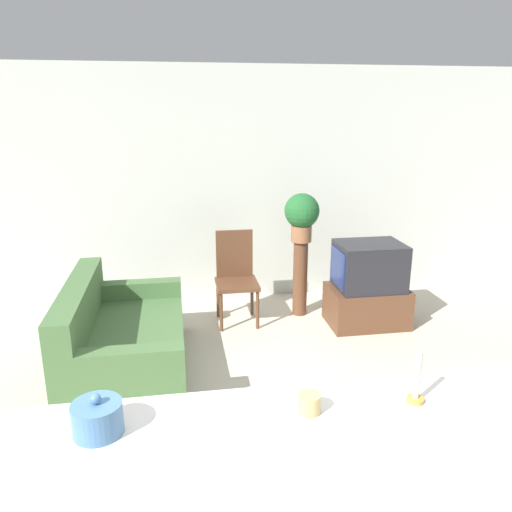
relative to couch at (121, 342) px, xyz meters
name	(u,v)px	position (x,y,z in m)	size (l,w,h in m)	color
ground_plane	(260,507)	(0.93, -1.74, -0.28)	(14.00, 14.00, 0.00)	beige
wall_back	(210,187)	(0.93, 1.69, 1.07)	(9.00, 0.06, 2.70)	silver
couch	(121,342)	(0.00, 0.00, 0.00)	(0.96, 1.64, 0.82)	#476B3D
tv_stand	(367,306)	(2.48, 0.62, -0.07)	(0.81, 0.55, 0.41)	brown
television	(369,266)	(2.48, 0.62, 0.38)	(0.69, 0.53, 0.48)	#232328
wooden_chair	(236,273)	(1.12, 0.97, 0.25)	(0.44, 0.44, 0.98)	brown
plant_stand	(300,278)	(1.84, 1.01, 0.14)	(0.16, 0.16, 0.85)	brown
potted_plant	(302,214)	(1.84, 1.01, 0.87)	(0.37, 0.37, 0.52)	#8E5B3D
decorative_bowl	(97,418)	(0.20, -2.40, 0.85)	(0.19, 0.19, 0.16)	#4C7AAD
candle_jar	(309,403)	(1.01, -2.40, 0.83)	(0.09, 0.09, 0.08)	tan
candlestick	(417,386)	(1.46, -2.40, 0.86)	(0.07, 0.07, 0.23)	#B7933D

